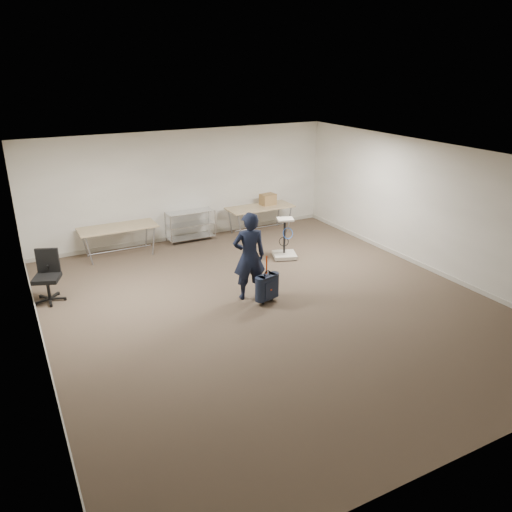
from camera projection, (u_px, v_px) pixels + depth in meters
ground at (269, 305)px, 9.54m from camera, size 9.00×9.00×0.00m
room_shell at (238, 277)px, 10.66m from camera, size 8.00×9.00×9.00m
folding_table_left at (118, 229)px, 11.74m from camera, size 1.80×0.75×0.73m
folding_table_right at (260, 209)px, 13.38m from camera, size 1.80×0.75×0.73m
wire_shelf at (190, 224)px, 12.85m from camera, size 1.22×0.47×0.80m
person at (249, 256)px, 9.53m from camera, size 0.71×0.54×1.75m
suitcase at (267, 287)px, 9.52m from camera, size 0.39×0.28×0.96m
office_chair at (49, 286)px, 9.63m from camera, size 0.61×0.62×1.01m
equipment_cart at (285, 247)px, 11.78m from camera, size 0.68×0.68×0.97m
cardboard_box at (268, 199)px, 13.50m from camera, size 0.42×0.34×0.30m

